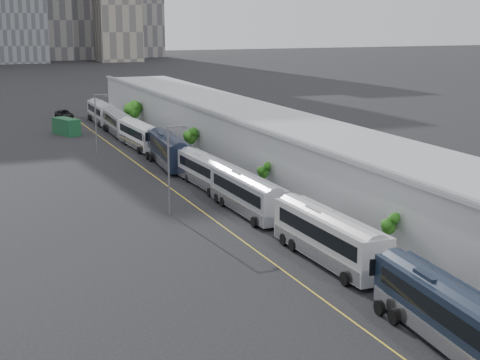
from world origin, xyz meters
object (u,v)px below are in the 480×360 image
bus_4 (206,174)px  bus_6 (139,137)px  bus_2 (329,242)px  street_lamp_near (171,164)px  bus_1 (446,317)px  street_lamp_far (97,119)px  shipping_container (66,127)px  suv (64,114)px  bus_7 (118,125)px  bus_3 (247,197)px  bus_8 (101,114)px  bus_5 (169,153)px

bus_4 → bus_6: 27.71m
bus_2 → street_lamp_near: bearing=110.5°
bus_1 → street_lamp_far: (-6.63, 69.54, 3.23)m
street_lamp_far → shipping_container: size_ratio=1.47×
bus_1 → bus_6: size_ratio=1.01×
bus_1 → bus_2: size_ratio=0.96×
bus_6 → suv: 36.92m
street_lamp_near → bus_7: bearing=82.9°
bus_3 → bus_8: bearing=89.4°
bus_1 → bus_6: (-0.14, 71.61, -0.00)m
bus_1 → street_lamp_far: street_lamp_far is taller
bus_1 → bus_4: bus_1 is taller
bus_2 → shipping_container: bus_2 is taller
bus_4 → street_lamp_far: 26.84m
bus_3 → bus_7: bearing=89.7°
bus_8 → suv: (-5.32, 8.61, -0.82)m
bus_2 → bus_7: bus_2 is taller
bus_8 → bus_7: bearing=-89.8°
bus_8 → street_lamp_near: bearing=-95.1°
bus_1 → bus_2: 15.50m
bus_8 → street_lamp_far: street_lamp_far is taller
bus_3 → bus_5: 25.48m
bus_8 → street_lamp_near: 65.99m
bus_1 → shipping_container: bus_1 is taller
bus_1 → street_lamp_far: bearing=100.6°
bus_1 → suv: bus_1 is taller
bus_5 → bus_8: bus_5 is taller
bus_7 → shipping_container: (-7.98, 2.70, -0.24)m
shipping_container → suv: bearing=63.5°
bus_7 → bus_6: bearing=-87.7°
bus_3 → street_lamp_near: bearing=159.8°
bus_2 → bus_5: size_ratio=0.98×
suv → bus_1: bearing=-90.2°
bus_1 → bus_7: bearing=95.2°
bus_4 → bus_8: 55.63m
bus_7 → street_lamp_far: street_lamp_far is taller
bus_7 → suv: 23.25m
bus_7 → shipping_container: 8.42m
street_lamp_near → bus_3: bearing=-19.3°
bus_4 → street_lamp_near: size_ratio=1.44×
bus_5 → suv: 51.46m
bus_7 → street_lamp_far: bearing=-109.9°
street_lamp_near → shipping_container: size_ratio=1.54×
bus_3 → bus_1: bearing=-91.7°
street_lamp_near → bus_4: bearing=54.3°
bus_2 → street_lamp_near: (-7.28, 18.48, 3.34)m
bus_3 → street_lamp_far: (-7.07, 38.04, 3.22)m
bus_7 → bus_8: (0.11, 14.03, 0.04)m
bus_1 → bus_3: (0.44, 31.50, 0.01)m
bus_5 → street_lamp_far: (-6.63, 12.57, 3.13)m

